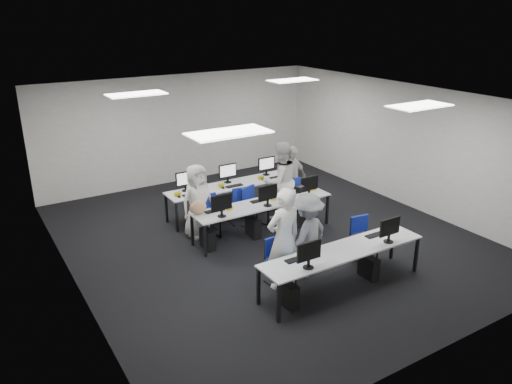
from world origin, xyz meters
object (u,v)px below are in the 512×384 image
desk_front (343,253)px  student_3 (291,180)px  student_2 (198,201)px  photographer (307,235)px  chair_6 (238,210)px  chair_7 (288,201)px  chair_1 (363,246)px  desk_mid (263,205)px  chair_0 (280,270)px  chair_4 (293,205)px  chair_2 (207,226)px  chair_3 (254,214)px  chair_5 (204,217)px  student_0 (284,239)px

desk_front → student_3: (1.22, 3.29, 0.15)m
student_2 → photographer: bearing=-79.1°
chair_6 → chair_7: (1.31, -0.13, 0.01)m
chair_7 → chair_1: bearing=-88.5°
desk_mid → chair_0: (-0.87, -1.93, -0.41)m
desk_mid → chair_4: size_ratio=3.68×
student_2 → chair_1: bearing=-58.9°
chair_4 → chair_2: bearing=176.5°
chair_0 → chair_4: size_ratio=0.99×
chair_3 → chair_6: 0.44m
chair_4 → chair_6: chair_6 is taller
chair_1 → photographer: 1.44m
chair_7 → photographer: 3.05m
chair_0 → chair_6: chair_6 is taller
chair_1 → chair_5: size_ratio=0.96×
desk_front → chair_4: (1.17, 3.08, -0.41)m
chair_0 → photographer: photographer is taller
chair_5 → chair_0: bearing=-87.0°
chair_0 → photographer: 0.80m
chair_7 → student_0: 3.51m
chair_2 → chair_7: size_ratio=0.92×
student_0 → chair_5: bearing=-89.9°
chair_2 → student_0: size_ratio=0.46×
photographer → chair_7: bearing=-136.4°
desk_mid → chair_6: 0.95m
chair_4 → chair_7: chair_7 is taller
chair_1 → chair_3: size_ratio=0.93×
desk_front → chair_5: chair_5 is taller
desk_front → chair_0: size_ratio=3.72×
student_2 → student_3: (2.45, 0.01, 0.02)m
student_3 → student_0: bearing=-136.3°
chair_4 → chair_7: size_ratio=0.94×
chair_2 → chair_3: bearing=-15.0°
desk_mid → chair_5: chair_5 is taller
photographer → chair_5: bearing=-93.8°
chair_5 → photographer: photographer is taller
desk_front → chair_0: 1.17m
desk_mid → student_3: student_3 is taller
chair_7 → student_0: size_ratio=0.49×
chair_5 → student_0: bearing=-87.2°
student_3 → photographer: student_3 is taller
chair_1 → chair_2: size_ratio=1.00×
chair_1 → chair_2: (-2.19, 2.48, 0.00)m
chair_5 → chair_4: bearing=-11.0°
chair_4 → student_3: bearing=72.0°
desk_front → student_2: student_2 is taller
chair_7 → student_3: bearing=-51.1°
chair_7 → student_0: (-2.06, -2.77, 0.65)m
chair_1 → photographer: bearing=-177.4°
chair_3 → chair_2: bearing=157.7°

